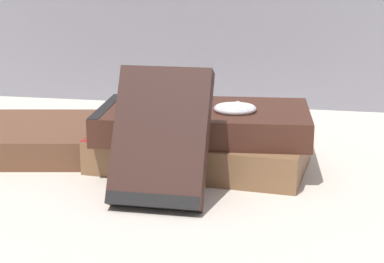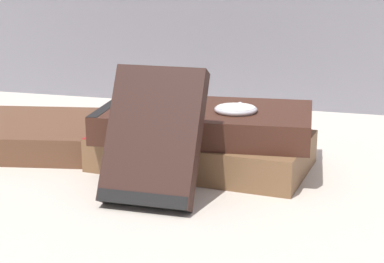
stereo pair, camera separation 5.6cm
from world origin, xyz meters
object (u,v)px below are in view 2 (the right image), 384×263
Objects in this scene: book_flat_bottom at (198,150)px; reading_glasses at (171,129)px; book_flat_top at (201,122)px; pocket_watch at (236,109)px; book_leaning_front at (153,142)px; book_side_left at (18,134)px.

book_flat_bottom is 2.28× the size of reading_glasses.
book_flat_bottom is 0.16m from reading_glasses.
pocket_watch reaches higher than book_flat_top.
book_leaning_front reaches higher than reading_glasses.
book_flat_bottom is at bearing -14.60° from book_side_left.
book_leaning_front is (-0.01, -0.12, 0.04)m from book_flat_bottom.
book_flat_bottom is 0.24m from book_side_left.
pocket_watch is at bearing 62.15° from book_leaning_front.
book_side_left is 0.29m from pocket_watch.
book_flat_bottom is 0.97× the size of book_side_left.
book_flat_bottom is at bearing -65.50° from reading_glasses.
book_side_left is 0.26m from book_leaning_front.
book_side_left reaches higher than reading_glasses.
book_flat_top is 1.90× the size of book_leaning_front.
book_flat_bottom is 4.94× the size of pocket_watch.
book_side_left is at bearing -178.39° from book_flat_bottom.
pocket_watch is at bearing -15.30° from book_flat_top.
reading_glasses is (-0.07, 0.26, -0.06)m from book_leaning_front.
pocket_watch reaches higher than book_side_left.
book_flat_top is at bearing -15.07° from book_side_left.
pocket_watch is at bearing -55.14° from reading_glasses.
book_flat_top is 0.96× the size of book_side_left.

